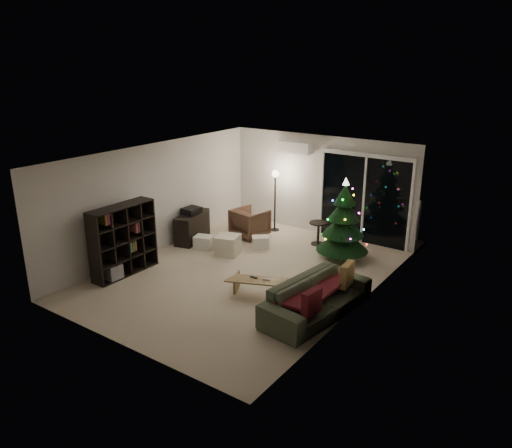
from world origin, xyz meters
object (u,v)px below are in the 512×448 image
at_px(bookshelf, 117,238).
at_px(sofa, 317,298).
at_px(armchair, 250,223).
at_px(coffee_table, 260,289).
at_px(christmas_tree, 344,219).
at_px(media_cabinet, 192,227).

xyz_separation_m(bookshelf, sofa, (4.30, 0.73, -0.41)).
xyz_separation_m(armchair, coffee_table, (2.14, -2.64, -0.17)).
height_order(coffee_table, christmas_tree, christmas_tree).
bearing_deg(armchair, media_cabinet, 57.77).
bearing_deg(sofa, armchair, 59.41).
xyz_separation_m(bookshelf, media_cabinet, (0.00, 2.28, -0.39)).
distance_m(bookshelf, armchair, 3.50).
distance_m(media_cabinet, armchair, 1.45).
relative_size(bookshelf, media_cabinet, 1.33).
distance_m(armchair, coffee_table, 3.41).
distance_m(bookshelf, sofa, 4.38).
bearing_deg(bookshelf, christmas_tree, 42.83).
xyz_separation_m(bookshelf, coffee_table, (3.13, 0.69, -0.55)).
height_order(media_cabinet, armchair, armchair).
distance_m(sofa, christmas_tree, 2.76).
relative_size(media_cabinet, armchair, 1.41).
xyz_separation_m(bookshelf, armchair, (0.99, 3.34, -0.38)).
bearing_deg(sofa, media_cabinet, 77.83).
relative_size(coffee_table, christmas_tree, 0.63).
height_order(media_cabinet, christmas_tree, christmas_tree).
bearing_deg(media_cabinet, sofa, -33.97).
bearing_deg(coffee_table, media_cabinet, 129.77).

